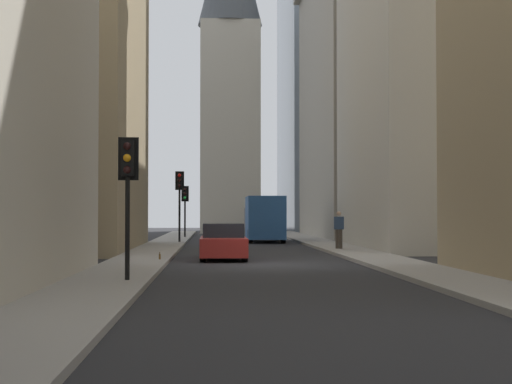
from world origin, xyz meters
name	(u,v)px	position (x,y,z in m)	size (l,w,h in m)	color
ground_plane	(264,265)	(0.00, 0.00, 0.00)	(135.00, 135.00, 0.00)	#262628
sidewalk_right	(136,263)	(0.00, 4.50, 0.07)	(90.00, 2.20, 0.14)	gray
sidewalk_left	(390,262)	(0.00, -4.50, 0.07)	(90.00, 2.20, 0.14)	gray
building_left_far	(380,87)	(29.12, -10.59, 11.21)	(18.92, 10.50, 22.41)	#A8A091
building_right_midfar	(34,31)	(10.87, 10.59, 10.73)	(14.48, 10.50, 21.43)	#9E8966
church_spire	(230,56)	(43.27, 0.28, 16.26)	(5.89, 5.89, 31.09)	beige
delivery_truck	(264,219)	(21.19, -1.40, 1.46)	(6.46, 2.25, 2.84)	#285699
sedan_red	(223,243)	(3.02, 1.40, 0.66)	(4.30, 1.78, 1.42)	maroon
traffic_light_foreground	(128,175)	(-7.58, 3.96, 2.79)	(0.43, 0.52, 3.62)	black
traffic_light_midblock	(180,190)	(18.15, 3.77, 3.18)	(0.43, 0.52, 4.14)	black
traffic_light_far_junction	(185,199)	(27.48, 3.80, 2.78)	(0.43, 0.52, 3.60)	black
pedestrian	(339,228)	(9.02, -4.15, 1.11)	(0.26, 0.44, 1.77)	#473D33
discarded_bottle	(160,256)	(0.96, 3.73, 0.25)	(0.07, 0.07, 0.27)	brown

